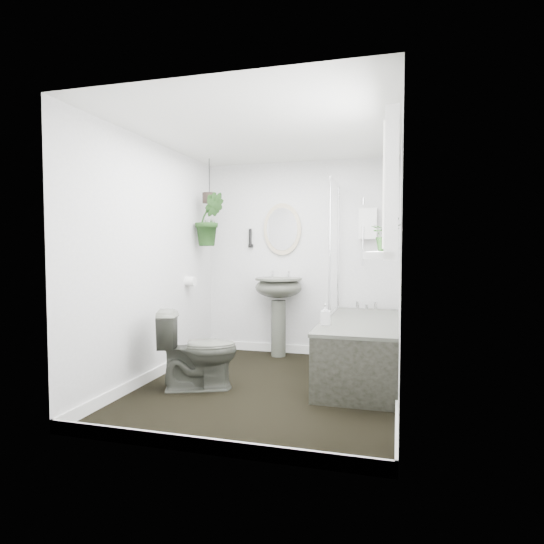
# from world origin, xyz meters

# --- Properties ---
(floor) EXTENTS (2.30, 2.80, 0.02)m
(floor) POSITION_xyz_m (0.00, 0.00, -0.01)
(floor) COLOR black
(floor) RESTS_ON ground
(ceiling) EXTENTS (2.30, 2.80, 0.02)m
(ceiling) POSITION_xyz_m (0.00, 0.00, 2.31)
(ceiling) COLOR white
(ceiling) RESTS_ON ground
(wall_back) EXTENTS (2.30, 0.02, 2.30)m
(wall_back) POSITION_xyz_m (0.00, 1.41, 1.15)
(wall_back) COLOR silver
(wall_back) RESTS_ON ground
(wall_front) EXTENTS (2.30, 0.02, 2.30)m
(wall_front) POSITION_xyz_m (0.00, -1.41, 1.15)
(wall_front) COLOR silver
(wall_front) RESTS_ON ground
(wall_left) EXTENTS (0.02, 2.80, 2.30)m
(wall_left) POSITION_xyz_m (-1.16, 0.00, 1.15)
(wall_left) COLOR silver
(wall_left) RESTS_ON ground
(wall_right) EXTENTS (0.02, 2.80, 2.30)m
(wall_right) POSITION_xyz_m (1.16, 0.00, 1.15)
(wall_right) COLOR silver
(wall_right) RESTS_ON ground
(skirting) EXTENTS (2.30, 2.80, 0.10)m
(skirting) POSITION_xyz_m (0.00, 0.00, 0.05)
(skirting) COLOR white
(skirting) RESTS_ON floor
(bathtub) EXTENTS (0.72, 1.72, 0.58)m
(bathtub) POSITION_xyz_m (0.80, 0.50, 0.29)
(bathtub) COLOR #46493F
(bathtub) RESTS_ON floor
(bath_screen) EXTENTS (0.04, 0.72, 1.40)m
(bath_screen) POSITION_xyz_m (0.47, 0.99, 1.28)
(bath_screen) COLOR silver
(bath_screen) RESTS_ON bathtub
(shower_box) EXTENTS (0.20, 0.10, 0.35)m
(shower_box) POSITION_xyz_m (0.80, 1.34, 1.55)
(shower_box) COLOR white
(shower_box) RESTS_ON wall_back
(oval_mirror) EXTENTS (0.46, 0.03, 0.62)m
(oval_mirror) POSITION_xyz_m (-0.21, 1.37, 1.50)
(oval_mirror) COLOR #C0AF8E
(oval_mirror) RESTS_ON wall_back
(wall_sconce) EXTENTS (0.04, 0.04, 0.22)m
(wall_sconce) POSITION_xyz_m (-0.61, 1.36, 1.40)
(wall_sconce) COLOR black
(wall_sconce) RESTS_ON wall_back
(toilet_roll_holder) EXTENTS (0.11, 0.11, 0.11)m
(toilet_roll_holder) POSITION_xyz_m (-1.10, 0.70, 0.90)
(toilet_roll_holder) COLOR white
(toilet_roll_holder) RESTS_ON wall_left
(window_recess) EXTENTS (0.08, 1.00, 0.90)m
(window_recess) POSITION_xyz_m (1.09, -0.70, 1.65)
(window_recess) COLOR white
(window_recess) RESTS_ON wall_right
(window_sill) EXTENTS (0.18, 1.00, 0.04)m
(window_sill) POSITION_xyz_m (1.02, -0.70, 1.23)
(window_sill) COLOR white
(window_sill) RESTS_ON wall_right
(window_blinds) EXTENTS (0.01, 0.86, 0.76)m
(window_blinds) POSITION_xyz_m (1.04, -0.70, 1.65)
(window_blinds) COLOR white
(window_blinds) RESTS_ON wall_right
(toilet) EXTENTS (0.80, 0.64, 0.72)m
(toilet) POSITION_xyz_m (-0.60, -0.20, 0.36)
(toilet) COLOR #46493F
(toilet) RESTS_ON floor
(pedestal_sink) EXTENTS (0.59, 0.51, 0.93)m
(pedestal_sink) POSITION_xyz_m (-0.21, 1.20, 0.47)
(pedestal_sink) COLOR #46493F
(pedestal_sink) RESTS_ON floor
(sill_plant) EXTENTS (0.23, 0.21, 0.25)m
(sill_plant) POSITION_xyz_m (1.05, -0.40, 1.37)
(sill_plant) COLOR black
(sill_plant) RESTS_ON window_sill
(hanging_plant) EXTENTS (0.43, 0.41, 0.61)m
(hanging_plant) POSITION_xyz_m (-0.97, 0.95, 1.60)
(hanging_plant) COLOR black
(hanging_plant) RESTS_ON ceiling
(soap_bottle) EXTENTS (0.10, 0.10, 0.19)m
(soap_bottle) POSITION_xyz_m (0.51, 0.12, 0.68)
(soap_bottle) COLOR black
(soap_bottle) RESTS_ON bathtub
(hanging_pot) EXTENTS (0.16, 0.16, 0.12)m
(hanging_pot) POSITION_xyz_m (-0.97, 0.95, 1.85)
(hanging_pot) COLOR black
(hanging_pot) RESTS_ON ceiling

